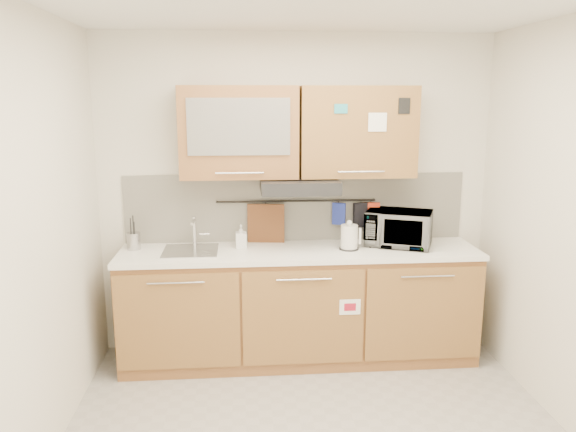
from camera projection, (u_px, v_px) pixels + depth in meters
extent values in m
plane|color=silver|center=(296.00, 195.00, 4.64)|extent=(3.20, 0.00, 3.20)
plane|color=silver|center=(30.00, 246.00, 3.05)|extent=(0.00, 3.00, 3.00)
cube|color=#9F6038|center=(299.00, 306.00, 4.52)|extent=(2.80, 0.60, 0.88)
cube|color=black|center=(299.00, 351.00, 4.60)|extent=(2.80, 0.54, 0.10)
cube|color=#A26F39|center=(178.00, 322.00, 4.14)|extent=(0.91, 0.02, 0.74)
cylinder|color=silver|center=(176.00, 283.00, 4.05)|extent=(0.41, 0.01, 0.01)
cube|color=#A26F39|center=(303.00, 318.00, 4.21)|extent=(0.91, 0.02, 0.74)
cylinder|color=silver|center=(304.00, 280.00, 4.12)|extent=(0.41, 0.01, 0.01)
cube|color=#A26F39|center=(425.00, 314.00, 4.29)|extent=(0.91, 0.02, 0.74)
cylinder|color=silver|center=(428.00, 276.00, 4.20)|extent=(0.41, 0.01, 0.01)
cube|color=white|center=(300.00, 252.00, 4.42)|extent=(2.82, 0.62, 0.04)
cube|color=silver|center=(296.00, 207.00, 4.65)|extent=(2.80, 0.02, 0.56)
cube|color=#9F6038|center=(239.00, 132.00, 4.32)|extent=(0.90, 0.35, 0.70)
cube|color=silver|center=(239.00, 127.00, 4.13)|extent=(0.76, 0.02, 0.42)
cube|color=#A26F39|center=(357.00, 132.00, 4.39)|extent=(0.90, 0.35, 0.70)
cube|color=white|center=(378.00, 122.00, 4.21)|extent=(0.14, 0.00, 0.14)
cube|color=black|center=(299.00, 185.00, 4.37)|extent=(0.60, 0.46, 0.10)
cube|color=silver|center=(191.00, 252.00, 4.36)|extent=(0.42, 0.40, 0.03)
cylinder|color=silver|center=(194.00, 232.00, 4.49)|extent=(0.03, 0.03, 0.24)
cylinder|color=silver|center=(193.00, 222.00, 4.39)|extent=(0.02, 0.18, 0.02)
cylinder|color=black|center=(296.00, 201.00, 4.60)|extent=(1.30, 0.02, 0.02)
cylinder|color=#A9A9AE|center=(134.00, 241.00, 4.40)|extent=(0.13, 0.13, 0.13)
cylinder|color=black|center=(131.00, 234.00, 4.40)|extent=(0.01, 0.01, 0.25)
cylinder|color=black|center=(135.00, 236.00, 4.38)|extent=(0.01, 0.01, 0.22)
cylinder|color=black|center=(134.00, 232.00, 4.41)|extent=(0.01, 0.01, 0.27)
cylinder|color=black|center=(131.00, 238.00, 4.38)|extent=(0.01, 0.01, 0.20)
cylinder|color=silver|center=(349.00, 237.00, 4.40)|extent=(0.13, 0.13, 0.20)
sphere|color=silver|center=(349.00, 223.00, 4.37)|extent=(0.04, 0.04, 0.04)
cube|color=silver|center=(360.00, 236.00, 4.40)|extent=(0.02, 0.03, 0.12)
cylinder|color=black|center=(349.00, 248.00, 4.42)|extent=(0.15, 0.15, 0.01)
cube|color=black|center=(398.00, 235.00, 4.48)|extent=(0.28, 0.23, 0.18)
cube|color=black|center=(393.00, 225.00, 4.48)|extent=(0.11, 0.12, 0.01)
cube|color=black|center=(404.00, 226.00, 4.45)|extent=(0.11, 0.12, 0.01)
imported|color=#999999|center=(399.00, 228.00, 4.51)|extent=(0.60, 0.52, 0.28)
imported|color=#999999|center=(241.00, 237.00, 4.44)|extent=(0.09, 0.09, 0.19)
cube|color=brown|center=(266.00, 227.00, 4.60)|extent=(0.30, 0.06, 0.37)
cube|color=navy|center=(339.00, 214.00, 4.63)|extent=(0.11, 0.07, 0.18)
cube|color=black|center=(361.00, 215.00, 4.65)|extent=(0.13, 0.06, 0.20)
cube|color=red|center=(371.00, 213.00, 4.65)|extent=(0.14, 0.04, 0.17)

